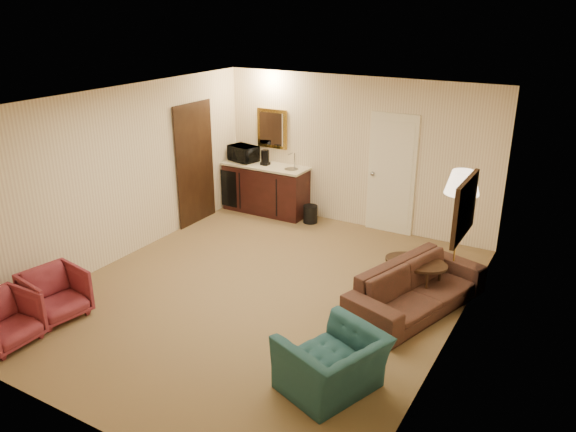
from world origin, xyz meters
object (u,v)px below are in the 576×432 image
at_px(rose_chair_near, 55,292).
at_px(waste_bin, 310,214).
at_px(sofa, 418,281).
at_px(floor_lamp, 457,232).
at_px(wetbar_cabinet, 266,189).
at_px(microwave, 243,152).
at_px(coffee_table, 415,277).
at_px(coffee_maker, 265,158).
at_px(rose_chair_far, 5,318).
at_px(teal_armchair, 332,354).

relative_size(rose_chair_near, waste_bin, 2.16).
relative_size(sofa, floor_lamp, 1.21).
xyz_separation_m(wetbar_cabinet, rose_chair_near, (-0.25, -4.54, -0.12)).
bearing_deg(microwave, waste_bin, 10.17).
bearing_deg(rose_chair_near, coffee_table, -42.86).
bearing_deg(waste_bin, coffee_maker, 175.83).
bearing_deg(rose_chair_far, teal_armchair, -73.51).
relative_size(coffee_table, waste_bin, 2.64).
relative_size(wetbar_cabinet, waste_bin, 5.15).
bearing_deg(wetbar_cabinet, waste_bin, -4.05).
height_order(sofa, microwave, microwave).
distance_m(rose_chair_far, coffee_maker, 5.29).
distance_m(wetbar_cabinet, coffee_table, 3.86).
bearing_deg(coffee_table, rose_chair_near, -142.66).
bearing_deg(waste_bin, coffee_table, -33.84).
relative_size(sofa, waste_bin, 6.46).
bearing_deg(teal_armchair, floor_lamp, -169.46).
relative_size(sofa, rose_chair_far, 3.12).
bearing_deg(coffee_maker, coffee_table, -32.97).
bearing_deg(coffee_table, waste_bin, 146.16).
xyz_separation_m(rose_chair_near, microwave, (-0.25, 4.56, 0.76)).
bearing_deg(rose_chair_far, rose_chair_near, -0.63).
bearing_deg(teal_armchair, coffee_table, -161.64).
bearing_deg(microwave, floor_lamp, -3.53).
height_order(sofa, coffee_maker, coffee_maker).
xyz_separation_m(sofa, microwave, (-4.10, 2.12, 0.70)).
bearing_deg(rose_chair_far, coffee_maker, -3.33).
xyz_separation_m(coffee_table, waste_bin, (-2.46, 1.65, -0.08)).
bearing_deg(sofa, coffee_maker, 77.24).
relative_size(teal_armchair, rose_chair_far, 1.47).
bearing_deg(teal_armchair, sofa, -166.27).
distance_m(coffee_table, coffee_maker, 3.94).
height_order(sofa, teal_armchair, teal_armchair).
bearing_deg(teal_armchair, waste_bin, -129.21).
distance_m(wetbar_cabinet, coffee_maker, 0.60).
distance_m(sofa, teal_armchair, 2.02).
bearing_deg(teal_armchair, wetbar_cabinet, -120.38).
height_order(rose_chair_near, coffee_table, rose_chair_near).
bearing_deg(wetbar_cabinet, coffee_table, -26.50).
distance_m(wetbar_cabinet, sofa, 4.17).
distance_m(rose_chair_near, rose_chair_far, 0.69).
relative_size(rose_chair_far, waste_bin, 2.07).
distance_m(rose_chair_near, waste_bin, 4.64).
xyz_separation_m(rose_chair_near, coffee_maker, (0.25, 4.54, 0.72)).
bearing_deg(rose_chair_near, waste_bin, -5.68).
height_order(microwave, coffee_maker, microwave).
bearing_deg(rose_chair_near, microwave, 12.94).
bearing_deg(waste_bin, teal_armchair, -59.55).
bearing_deg(coffee_table, teal_armchair, -91.98).
bearing_deg(coffee_maker, waste_bin, -10.63).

